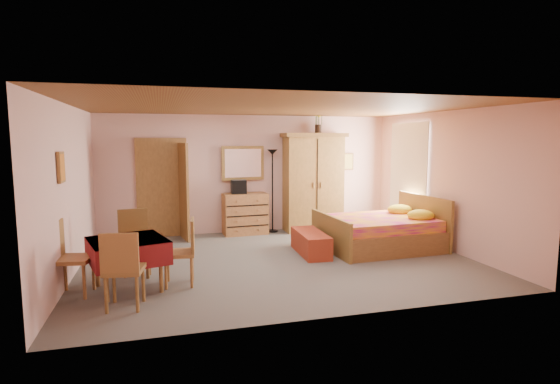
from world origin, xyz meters
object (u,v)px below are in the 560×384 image
object	(u,v)px
wall_mirror	(243,163)
bed	(379,223)
wardrobe	(313,182)
sunflower_vase	(318,121)
chair_east	(179,252)
chest_of_drawers	(245,214)
chair_west	(73,258)
bench	(311,243)
stereo	(239,187)
chair_south	(124,269)
floor_lamp	(272,191)
chair_north	(135,242)
dining_table	(128,264)

from	to	relation	value
wall_mirror	bed	xyz separation A→B (m)	(2.22, -2.12, -1.06)
wardrobe	sunflower_vase	distance (m)	1.38
chair_east	wardrobe	bearing A→B (deg)	-39.96
chest_of_drawers	chair_west	bearing A→B (deg)	-136.13
wardrobe	bench	bearing A→B (deg)	-109.32
stereo	chair_south	world-z (taller)	stereo
chair_west	stereo	bearing A→B (deg)	148.00
floor_lamp	bench	xyz separation A→B (m)	(0.20, -2.02, -0.73)
bed	chest_of_drawers	bearing A→B (deg)	136.51
bench	chair_north	distance (m)	3.05
chest_of_drawers	bench	bearing A→B (deg)	-69.85
bed	chair_south	distance (m)	4.82
chair_south	chair_west	size ratio (longest dim) A/B	0.97
wardrobe	chair_south	world-z (taller)	wardrobe
sunflower_vase	bench	size ratio (longest dim) A/B	0.45
wall_mirror	stereo	bearing A→B (deg)	-127.85
chest_of_drawers	floor_lamp	world-z (taller)	floor_lamp
wardrobe	chair_north	world-z (taller)	wardrobe
stereo	chair_south	distance (m)	4.35
bed	chair_south	world-z (taller)	chair_south
wall_mirror	dining_table	xyz separation A→B (m)	(-2.24, -3.30, -1.19)
chest_of_drawers	bed	xyz separation A→B (m)	(2.22, -1.91, 0.04)
chair_north	bed	bearing A→B (deg)	176.12
chair_north	dining_table	bearing A→B (deg)	76.28
wall_mirror	bench	world-z (taller)	wall_mirror
wall_mirror	chair_north	xyz separation A→B (m)	(-2.18, -2.55, -1.06)
floor_lamp	bed	xyz separation A→B (m)	(1.58, -1.98, -0.44)
stereo	chair_east	world-z (taller)	stereo
wall_mirror	wardrobe	xyz separation A→B (m)	(1.56, -0.24, -0.45)
bench	floor_lamp	bearing A→B (deg)	95.64
chair_south	chair_east	bearing A→B (deg)	54.43
bed	chair_west	bearing A→B (deg)	-169.50
dining_table	chair_west	size ratio (longest dim) A/B	0.96
wall_mirror	chair_south	distance (m)	4.68
stereo	sunflower_vase	xyz separation A→B (m)	(1.84, 0.07, 1.43)
wall_mirror	chair_north	bearing A→B (deg)	-134.90
floor_lamp	bench	bearing A→B (deg)	-84.36
bench	chest_of_drawers	bearing A→B (deg)	113.21
wardrobe	chair_south	size ratio (longest dim) A/B	2.25
bench	chair_south	world-z (taller)	chair_south
chest_of_drawers	floor_lamp	xyz separation A→B (m)	(0.64, 0.07, 0.47)
stereo	chair_east	size ratio (longest dim) A/B	0.33
floor_lamp	sunflower_vase	xyz separation A→B (m)	(1.07, -0.00, 1.55)
stereo	chair_east	xyz separation A→B (m)	(-1.41, -3.07, -0.57)
dining_table	chair_west	distance (m)	0.70
bench	chair_west	world-z (taller)	chair_west
floor_lamp	chair_south	xyz separation A→B (m)	(-2.87, -3.84, -0.43)
sunflower_vase	chair_west	bearing A→B (deg)	-145.42
stereo	chair_west	world-z (taller)	stereo
chair_north	sunflower_vase	bearing A→B (deg)	-157.69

